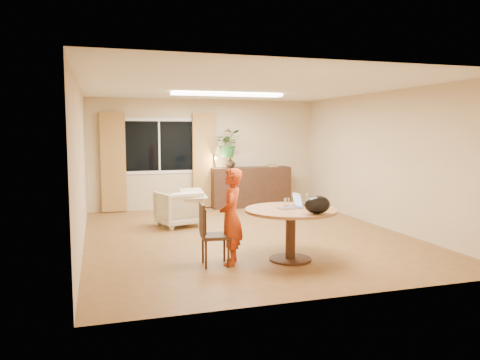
# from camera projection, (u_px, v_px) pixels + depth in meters

# --- Properties ---
(floor) EXTENTS (6.50, 6.50, 0.00)m
(floor) POSITION_uv_depth(u_px,v_px,m) (246.00, 235.00, 8.31)
(floor) COLOR brown
(floor) RESTS_ON ground
(ceiling) EXTENTS (6.50, 6.50, 0.00)m
(ceiling) POSITION_uv_depth(u_px,v_px,m) (246.00, 87.00, 8.03)
(ceiling) COLOR white
(ceiling) RESTS_ON wall_back
(wall_back) EXTENTS (5.50, 0.00, 5.50)m
(wall_back) POSITION_uv_depth(u_px,v_px,m) (205.00, 154.00, 11.26)
(wall_back) COLOR tan
(wall_back) RESTS_ON floor
(wall_left) EXTENTS (0.00, 6.50, 6.50)m
(wall_left) POSITION_uv_depth(u_px,v_px,m) (80.00, 166.00, 7.37)
(wall_left) COLOR tan
(wall_left) RESTS_ON floor
(wall_right) EXTENTS (0.00, 6.50, 6.50)m
(wall_right) POSITION_uv_depth(u_px,v_px,m) (383.00, 160.00, 8.97)
(wall_right) COLOR tan
(wall_right) RESTS_ON floor
(window) EXTENTS (1.70, 0.03, 1.30)m
(window) POSITION_uv_depth(u_px,v_px,m) (159.00, 146.00, 10.90)
(window) COLOR white
(window) RESTS_ON wall_back
(curtain_left) EXTENTS (0.55, 0.08, 2.25)m
(curtain_left) POSITION_uv_depth(u_px,v_px,m) (113.00, 162.00, 10.56)
(curtain_left) COLOR #91602F
(curtain_left) RESTS_ON wall_back
(curtain_right) EXTENTS (0.55, 0.08, 2.25)m
(curtain_right) POSITION_uv_depth(u_px,v_px,m) (204.00, 161.00, 11.17)
(curtain_right) COLOR #91602F
(curtain_right) RESTS_ON wall_back
(ceiling_panel) EXTENTS (2.20, 0.35, 0.05)m
(ceiling_panel) POSITION_uv_depth(u_px,v_px,m) (228.00, 94.00, 9.18)
(ceiling_panel) COLOR white
(ceiling_panel) RESTS_ON ceiling
(dining_table) EXTENTS (1.31, 1.31, 0.75)m
(dining_table) POSITION_uv_depth(u_px,v_px,m) (291.00, 220.00, 6.66)
(dining_table) COLOR brown
(dining_table) RESTS_ON floor
(dining_chair) EXTENTS (0.44, 0.41, 0.87)m
(dining_chair) POSITION_uv_depth(u_px,v_px,m) (215.00, 234.00, 6.43)
(dining_chair) COLOR black
(dining_chair) RESTS_ON floor
(child) EXTENTS (0.57, 0.47, 1.34)m
(child) POSITION_uv_depth(u_px,v_px,m) (231.00, 217.00, 6.46)
(child) COLOR red
(child) RESTS_ON floor
(laptop) EXTENTS (0.36, 0.27, 0.22)m
(laptop) POSITION_uv_depth(u_px,v_px,m) (289.00, 201.00, 6.67)
(laptop) COLOR #B7B7BC
(laptop) RESTS_ON dining_table
(tumbler) EXTENTS (0.09, 0.09, 0.12)m
(tumbler) POSITION_uv_depth(u_px,v_px,m) (287.00, 202.00, 6.91)
(tumbler) COLOR white
(tumbler) RESTS_ON dining_table
(wine_glass) EXTENTS (0.08, 0.08, 0.19)m
(wine_glass) POSITION_uv_depth(u_px,v_px,m) (307.00, 199.00, 6.92)
(wine_glass) COLOR white
(wine_glass) RESTS_ON dining_table
(pot_lid) EXTENTS (0.26, 0.26, 0.04)m
(pot_lid) POSITION_uv_depth(u_px,v_px,m) (301.00, 204.00, 6.96)
(pot_lid) COLOR white
(pot_lid) RESTS_ON dining_table
(handbag) EXTENTS (0.38, 0.24, 0.25)m
(handbag) POSITION_uv_depth(u_px,v_px,m) (317.00, 205.00, 6.23)
(handbag) COLOR black
(handbag) RESTS_ON dining_table
(armchair) EXTENTS (0.93, 0.94, 0.70)m
(armchair) POSITION_uv_depth(u_px,v_px,m) (178.00, 208.00, 9.11)
(armchair) COLOR #C2B29A
(armchair) RESTS_ON floor
(throw) EXTENTS (0.49, 0.58, 0.03)m
(throw) POSITION_uv_depth(u_px,v_px,m) (193.00, 190.00, 9.05)
(throw) COLOR beige
(throw) RESTS_ON armchair
(sideboard) EXTENTS (1.94, 0.47, 0.97)m
(sideboard) POSITION_uv_depth(u_px,v_px,m) (251.00, 187.00, 11.43)
(sideboard) COLOR black
(sideboard) RESTS_ON floor
(vase) EXTENTS (0.24, 0.24, 0.25)m
(vase) POSITION_uv_depth(u_px,v_px,m) (230.00, 163.00, 11.22)
(vase) COLOR black
(vase) RESTS_ON sideboard
(bouquet) EXTENTS (0.70, 0.65, 0.66)m
(bouquet) POSITION_uv_depth(u_px,v_px,m) (228.00, 144.00, 11.16)
(bouquet) COLOR #2D6124
(bouquet) RESTS_ON vase
(book_stack) EXTENTS (0.25, 0.22, 0.09)m
(book_stack) POSITION_uv_depth(u_px,v_px,m) (273.00, 165.00, 11.54)
(book_stack) COLOR #8F6D49
(book_stack) RESTS_ON sideboard
(desk_lamp) EXTENTS (0.15, 0.15, 0.33)m
(desk_lamp) POSITION_uv_depth(u_px,v_px,m) (215.00, 161.00, 11.06)
(desk_lamp) COLOR black
(desk_lamp) RESTS_ON sideboard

